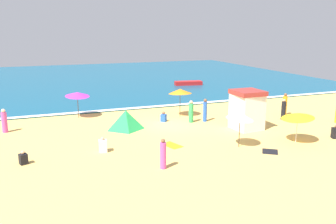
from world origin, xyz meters
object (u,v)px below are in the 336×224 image
lifeguard_cabana (247,109)px  beachgoer_9 (191,112)px  beach_umbrella_3 (240,116)px  beach_umbrella_4 (180,91)px  beach_umbrella_0 (298,116)px  small_boat_0 (188,83)px  beachgoer_7 (205,110)px  beach_umbrella_1 (77,94)px  beachgoer_3 (103,146)px  beachgoer_5 (164,117)px  beach_tent (126,120)px  beachgoer_1 (4,121)px  beachgoer_0 (335,133)px  beachgoer_2 (284,110)px  beachgoer_10 (163,155)px  beachgoer_6 (285,105)px  beachgoer_8 (23,158)px

lifeguard_cabana → beachgoer_9: (-3.04, 3.15, -0.64)m
beach_umbrella_3 → beach_umbrella_4: 8.71m
beach_umbrella_0 → beachgoer_9: 8.32m
lifeguard_cabana → beach_umbrella_4: (-3.07, 5.33, 0.68)m
beach_umbrella_3 → lifeguard_cabana: bearing=51.1°
beach_umbrella_0 → small_boat_0: 24.44m
lifeguard_cabana → beachgoer_7: (-1.88, 3.03, -0.56)m
beach_umbrella_1 → lifeguard_cabana: bearing=-35.5°
beach_umbrella_4 → beachgoer_3: 10.38m
lifeguard_cabana → beachgoer_3: (-10.87, -1.29, -1.07)m
lifeguard_cabana → beach_umbrella_3: bearing=-128.9°
beach_umbrella_0 → beachgoer_5: size_ratio=2.79×
lifeguard_cabana → beach_tent: bearing=161.2°
beachgoer_1 → beachgoer_7: 14.90m
lifeguard_cabana → beach_umbrella_1: bearing=144.5°
beach_umbrella_3 → small_boat_0: 24.76m
beach_umbrella_1 → beachgoer_0: bearing=-38.2°
beachgoer_2 → beachgoer_7: (-6.22, 1.74, 0.11)m
beachgoer_9 → beachgoer_3: bearing=-150.4°
beachgoer_0 → beach_tent: bearing=150.9°
beachgoer_9 → small_boat_0: size_ratio=0.49×
beachgoer_10 → lifeguard_cabana: bearing=31.0°
beachgoer_0 → beachgoer_6: beachgoer_6 is taller
beachgoer_0 → beach_umbrella_3: bearing=173.4°
beachgoer_10 → small_boat_0: 28.40m
beachgoer_7 → small_boat_0: 18.37m
beachgoer_8 → beachgoer_7: bearing=19.5°
beachgoer_7 → small_boat_0: bearing=69.9°
beach_umbrella_1 → beachgoer_6: 17.42m
beach_umbrella_1 → beachgoer_3: bearing=-88.4°
beachgoer_1 → beachgoer_7: (14.72, -2.32, 0.10)m
beach_umbrella_1 → beachgoer_8: bearing=-113.4°
beachgoer_7 → beachgoer_5: bearing=160.1°
beach_tent → beachgoer_7: beachgoer_7 is taller
beach_umbrella_1 → beachgoer_8: 10.69m
beach_umbrella_0 → beach_umbrella_3: (-3.97, 0.53, 0.20)m
beachgoer_1 → beach_tent: bearing=-16.9°
beachgoer_1 → beach_umbrella_0: bearing=-27.5°
beach_umbrella_4 → beachgoer_8: size_ratio=3.07×
beach_umbrella_0 → beachgoer_7: 7.66m
beachgoer_0 → beachgoer_7: (-6.17, 7.22, 0.51)m
beachgoer_3 → beach_umbrella_3: bearing=-14.4°
beachgoer_5 → small_boat_0: beachgoer_5 is taller
beachgoer_6 → beachgoer_10: beachgoer_6 is taller
beach_umbrella_3 → beachgoer_2: bearing=33.4°
beachgoer_8 → beachgoer_9: beachgoer_9 is taller
beach_umbrella_1 → small_boat_0: size_ratio=0.70×
beach_tent → beachgoer_10: size_ratio=1.28×
beach_umbrella_0 → beachgoer_8: (-16.56, 2.18, -1.46)m
beach_umbrella_0 → beach_umbrella_3: beach_umbrella_3 is taller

